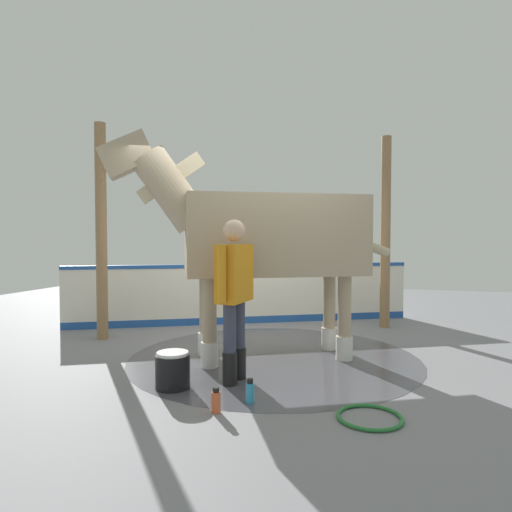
# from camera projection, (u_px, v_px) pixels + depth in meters

# --- Properties ---
(ground_plane) EXTENTS (16.00, 16.00, 0.02)m
(ground_plane) POSITION_uv_depth(u_px,v_px,m) (262.00, 353.00, 5.68)
(ground_plane) COLOR gray
(wet_patch) EXTENTS (3.54, 3.54, 0.00)m
(wet_patch) POSITION_uv_depth(u_px,v_px,m) (274.00, 357.00, 5.46)
(wet_patch) COLOR #4C4C54
(wet_patch) RESTS_ON ground
(barrier_wall) EXTENTS (2.70, 5.39, 1.03)m
(barrier_wall) POSITION_uv_depth(u_px,v_px,m) (244.00, 296.00, 7.65)
(barrier_wall) COLOR silver
(barrier_wall) RESTS_ON ground
(roof_post_near) EXTENTS (0.16, 0.16, 3.13)m
(roof_post_near) POSITION_uv_depth(u_px,v_px,m) (101.00, 232.00, 6.42)
(roof_post_near) COLOR olive
(roof_post_near) RESTS_ON ground
(roof_post_far) EXTENTS (0.16, 0.16, 3.13)m
(roof_post_far) POSITION_uv_depth(u_px,v_px,m) (385.00, 233.00, 7.26)
(roof_post_far) COLOR olive
(roof_post_far) RESTS_ON ground
(horse) EXTENTS (1.92, 3.28, 2.69)m
(horse) POSITION_uv_depth(u_px,v_px,m) (263.00, 236.00, 5.37)
(horse) COLOR tan
(horse) RESTS_ON ground
(handler) EXTENTS (0.66, 0.28, 1.66)m
(handler) POSITION_uv_depth(u_px,v_px,m) (234.00, 289.00, 4.50)
(handler) COLOR black
(handler) RESTS_ON ground
(wash_bucket) EXTENTS (0.34, 0.34, 0.36)m
(wash_bucket) POSITION_uv_depth(u_px,v_px,m) (173.00, 370.00, 4.33)
(wash_bucket) COLOR black
(wash_bucket) RESTS_ON ground
(bottle_shampoo) EXTENTS (0.08, 0.08, 0.22)m
(bottle_shampoo) POSITION_uv_depth(u_px,v_px,m) (250.00, 392.00, 3.94)
(bottle_shampoo) COLOR #3399CC
(bottle_shampoo) RESTS_ON ground
(bottle_spray) EXTENTS (0.08, 0.08, 0.22)m
(bottle_spray) POSITION_uv_depth(u_px,v_px,m) (216.00, 401.00, 3.72)
(bottle_spray) COLOR #CC5933
(bottle_spray) RESTS_ON ground
(hose_coil) EXTENTS (0.54, 0.54, 0.03)m
(hose_coil) POSITION_uv_depth(u_px,v_px,m) (370.00, 417.00, 3.59)
(hose_coil) COLOR #267233
(hose_coil) RESTS_ON ground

